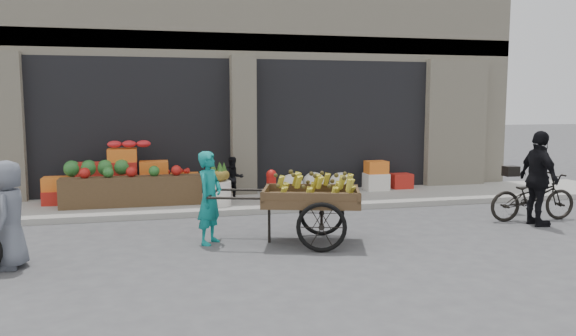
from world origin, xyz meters
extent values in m
plane|color=#424244|center=(0.00, 0.00, 0.00)|extent=(80.00, 80.00, 0.00)
cube|color=gray|center=(0.00, 4.10, 0.06)|extent=(18.00, 2.20, 0.12)
cube|color=beige|center=(0.00, 8.20, 3.50)|extent=(14.00, 6.00, 7.00)
cube|color=gray|center=(0.00, 5.35, 3.60)|extent=(14.00, 0.30, 0.40)
cube|color=black|center=(-2.48, 6.00, 1.67)|extent=(4.40, 1.60, 3.10)
cube|color=black|center=(2.48, 6.00, 1.67)|extent=(4.40, 1.60, 3.10)
cube|color=beige|center=(0.00, 5.15, 1.67)|extent=(0.55, 0.80, 3.22)
cube|color=brown|center=(-2.48, 3.95, 0.42)|extent=(2.80, 0.45, 0.60)
sphere|color=#1E5923|center=(-3.17, 4.45, 0.86)|extent=(0.34, 0.34, 0.34)
cylinder|color=silver|center=(-0.75, 3.60, 0.37)|extent=(0.52, 0.52, 0.50)
cylinder|color=#A5140F|center=(0.35, 3.55, 0.40)|extent=(0.20, 0.20, 0.56)
sphere|color=#A5140F|center=(0.35, 3.55, 0.72)|extent=(0.22, 0.22, 0.22)
cylinder|color=orange|center=(0.85, 3.50, 0.27)|extent=(0.32, 0.32, 0.30)
ellipsoid|color=silver|center=(1.68, 4.70, 0.34)|extent=(1.70, 0.60, 0.44)
imported|color=black|center=(-0.35, 4.20, 0.58)|extent=(0.51, 0.43, 0.93)
cube|color=brown|center=(0.36, 0.59, 0.69)|extent=(1.73, 1.39, 0.13)
torus|color=black|center=(0.36, 0.03, 0.38)|extent=(0.75, 0.29, 0.76)
torus|color=black|center=(0.68, 1.05, 0.38)|extent=(0.75, 0.29, 0.76)
cylinder|color=black|center=(-0.28, 0.79, 0.31)|extent=(0.06, 0.06, 0.63)
imported|color=#107F7B|center=(-1.20, 0.95, 0.74)|extent=(0.59, 0.64, 1.47)
imported|color=slate|center=(-3.96, 0.28, 0.73)|extent=(0.48, 0.72, 1.47)
imported|color=black|center=(4.90, 1.25, 0.45)|extent=(1.74, 0.69, 0.90)
imported|color=black|center=(4.70, 0.85, 0.86)|extent=(0.47, 1.03, 1.72)
camera|label=1|loc=(-2.07, -7.79, 2.24)|focal=35.00mm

